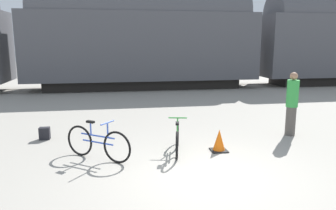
% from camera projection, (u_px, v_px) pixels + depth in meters
% --- Properties ---
extents(ground_plane, '(80.00, 80.00, 0.00)m').
position_uv_depth(ground_plane, '(201.00, 176.00, 6.64)').
color(ground_plane, gray).
extents(freight_train, '(40.34, 2.86, 5.61)m').
position_uv_depth(freight_train, '(143.00, 36.00, 18.44)').
color(freight_train, black).
rests_on(freight_train, ground_plane).
extents(rail_near, '(52.34, 0.07, 0.01)m').
position_uv_depth(rail_near, '(145.00, 90.00, 18.31)').
color(rail_near, '#4C4238').
rests_on(rail_near, ground_plane).
extents(rail_far, '(52.34, 0.07, 0.01)m').
position_uv_depth(rail_far, '(142.00, 86.00, 19.70)').
color(rail_far, '#4C4238').
rests_on(rail_far, ground_plane).
extents(bicycle_green, '(0.48, 1.61, 0.82)m').
position_uv_depth(bicycle_green, '(177.00, 138.00, 7.99)').
color(bicycle_green, black).
rests_on(bicycle_green, ground_plane).
extents(bicycle_blue, '(1.49, 1.13, 0.92)m').
position_uv_depth(bicycle_blue, '(98.00, 143.00, 7.51)').
color(bicycle_blue, black).
rests_on(bicycle_blue, ground_plane).
extents(person_in_green, '(0.33, 0.33, 1.83)m').
position_uv_depth(person_in_green, '(292.00, 104.00, 9.37)').
color(person_in_green, '#514C47').
rests_on(person_in_green, ground_plane).
extents(backpack, '(0.28, 0.20, 0.34)m').
position_uv_depth(backpack, '(45.00, 133.00, 9.09)').
color(backpack, black).
rests_on(backpack, ground_plane).
extents(traffic_cone, '(0.40, 0.40, 0.55)m').
position_uv_depth(traffic_cone, '(219.00, 141.00, 8.11)').
color(traffic_cone, black).
rests_on(traffic_cone, ground_plane).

